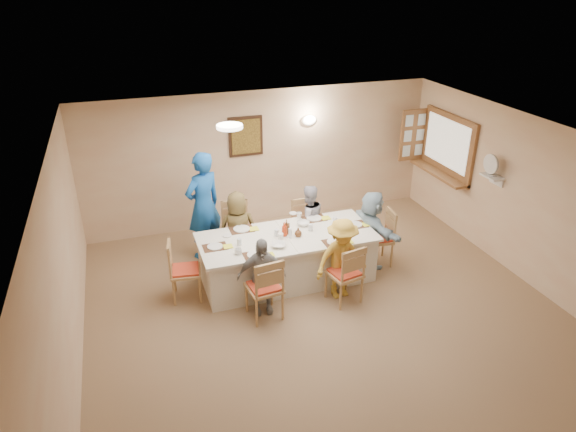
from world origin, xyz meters
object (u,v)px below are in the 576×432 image
object	(u,v)px
diner_front_left	(262,276)
caregiver	(204,206)
chair_front_left	(264,286)
diner_right_end	(371,229)
dining_table	(287,258)
desk_fan	(492,168)
diner_front_right	(342,259)
serving_hatch	(448,145)
chair_left_end	(186,270)
diner_back_right	(308,220)
diner_back_left	(238,230)
chair_back_left	(237,233)
chair_right_end	(378,237)
condiment_ketchup	(284,229)
chair_front_right	(344,272)
chair_back_right	(306,226)

from	to	relation	value
diner_front_left	caregiver	distance (m)	1.91
chair_front_left	diner_right_end	bearing A→B (deg)	-164.54
dining_table	caregiver	xyz separation A→B (m)	(-1.05, 1.15, 0.54)
desk_fan	diner_front_right	xyz separation A→B (m)	(-2.74, -0.41, -0.93)
serving_hatch	chair_left_end	world-z (taller)	serving_hatch
serving_hatch	diner_back_right	size ratio (longest dim) A/B	1.22
desk_fan	diner_back_left	distance (m)	4.16
chair_back_left	diner_front_right	xyz separation A→B (m)	(1.20, -1.48, 0.12)
chair_left_end	chair_right_end	bearing A→B (deg)	-81.72
diner_back_right	condiment_ketchup	distance (m)	0.96
chair_front_left	diner_back_left	xyz separation A→B (m)	(0.00, 1.48, 0.15)
diner_back_left	dining_table	bearing A→B (deg)	136.10
dining_table	chair_back_left	bearing A→B (deg)	126.87
desk_fan	caregiver	world-z (taller)	caregiver
chair_front_right	diner_front_right	xyz separation A→B (m)	(0.00, 0.12, 0.15)
chair_front_left	chair_left_end	world-z (taller)	chair_front_left
dining_table	diner_back_left	world-z (taller)	diner_back_left
dining_table	chair_front_right	world-z (taller)	chair_front_right
diner_front_right	chair_back_right	bearing A→B (deg)	84.66
chair_back_right	chair_front_left	bearing A→B (deg)	-127.20
desk_fan	chair_back_right	bearing A→B (deg)	158.67
serving_hatch	chair_back_right	distance (m)	3.05
chair_front_right	diner_front_left	distance (m)	1.21
chair_left_end	diner_front_right	xyz separation A→B (m)	(2.15, -0.68, 0.16)
chair_right_end	diner_front_right	xyz separation A→B (m)	(-0.95, -0.68, 0.15)
dining_table	chair_front_right	xyz separation A→B (m)	(0.60, -0.80, 0.09)
dining_table	chair_right_end	xyz separation A→B (m)	(1.55, 0.00, 0.09)
diner_back_right	caregiver	xyz separation A→B (m)	(-1.65, 0.47, 0.30)
dining_table	diner_back_left	size ratio (longest dim) A/B	2.10
desk_fan	chair_front_right	world-z (taller)	desk_fan
diner_front_left	caregiver	xyz separation A→B (m)	(-0.45, 1.83, 0.34)
serving_hatch	diner_back_right	xyz separation A→B (m)	(-2.85, -0.40, -0.89)
diner_back_right	diner_front_right	world-z (taller)	diner_front_right
dining_table	chair_front_right	size ratio (longest dim) A/B	2.84
chair_right_end	diner_right_end	distance (m)	0.22
chair_back_left	condiment_ketchup	world-z (taller)	chair_back_left
chair_back_left	diner_front_left	world-z (taller)	diner_front_left
caregiver	chair_back_left	bearing A→B (deg)	114.44
chair_front_left	diner_back_left	bearing A→B (deg)	-96.14
diner_right_end	caregiver	distance (m)	2.74
dining_table	serving_hatch	bearing A→B (deg)	17.37
chair_right_end	condiment_ketchup	world-z (taller)	condiment_ketchup
diner_front_left	diner_right_end	size ratio (longest dim) A/B	0.90
serving_hatch	diner_back_left	distance (m)	4.16
chair_back_left	diner_back_left	world-z (taller)	diner_back_left
dining_table	chair_left_end	distance (m)	1.55
diner_back_right	diner_front_left	distance (m)	1.81
chair_front_right	diner_back_right	xyz separation A→B (m)	(0.00, 1.48, 0.14)
condiment_ketchup	serving_hatch	bearing A→B (deg)	16.99
chair_back_left	diner_front_left	bearing A→B (deg)	-82.19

